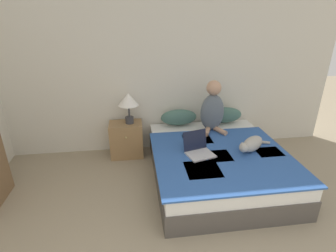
% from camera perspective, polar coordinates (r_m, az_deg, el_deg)
% --- Properties ---
extents(wall_back, '(5.56, 0.05, 2.55)m').
position_cam_1_polar(wall_back, '(4.00, -2.07, 12.21)').
color(wall_back, beige).
rests_on(wall_back, ground_plane).
extents(bed, '(1.67, 1.92, 0.44)m').
position_cam_1_polar(bed, '(3.55, 10.51, -8.00)').
color(bed, '#4C4742').
rests_on(bed, ground_plane).
extents(pillow_near, '(0.56, 0.21, 0.25)m').
position_cam_1_polar(pillow_near, '(4.04, 2.35, 1.89)').
color(pillow_near, '#42665B').
rests_on(pillow_near, bed).
extents(pillow_far, '(0.56, 0.21, 0.25)m').
position_cam_1_polar(pillow_far, '(4.22, 12.16, 2.35)').
color(pillow_far, '#42665B').
rests_on(pillow_far, bed).
extents(person_sitting, '(0.36, 0.35, 0.75)m').
position_cam_1_polar(person_sitting, '(3.84, 9.68, 3.71)').
color(person_sitting, slate).
rests_on(person_sitting, bed).
extents(cat_tabby, '(0.54, 0.40, 0.18)m').
position_cam_1_polar(cat_tabby, '(3.45, 17.75, -3.77)').
color(cat_tabby, '#A8A399').
rests_on(cat_tabby, bed).
extents(laptop_open, '(0.39, 0.38, 0.26)m').
position_cam_1_polar(laptop_open, '(3.26, 6.64, -5.09)').
color(laptop_open, '#B7B7BC').
rests_on(laptop_open, bed).
extents(nightstand, '(0.49, 0.37, 0.54)m').
position_cam_1_polar(nightstand, '(4.06, -9.03, -2.90)').
color(nightstand, '#937047').
rests_on(nightstand, ground_plane).
extents(table_lamp, '(0.30, 0.30, 0.46)m').
position_cam_1_polar(table_lamp, '(3.83, -8.63, 5.37)').
color(table_lamp, '#38383D').
rests_on(table_lamp, nightstand).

